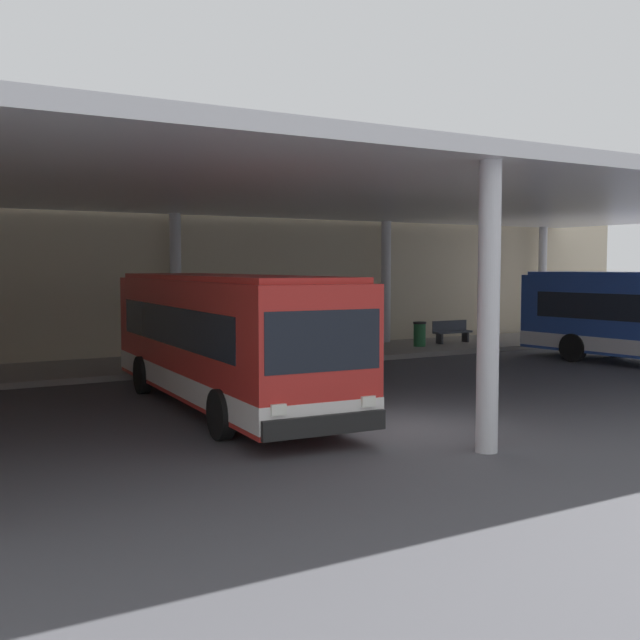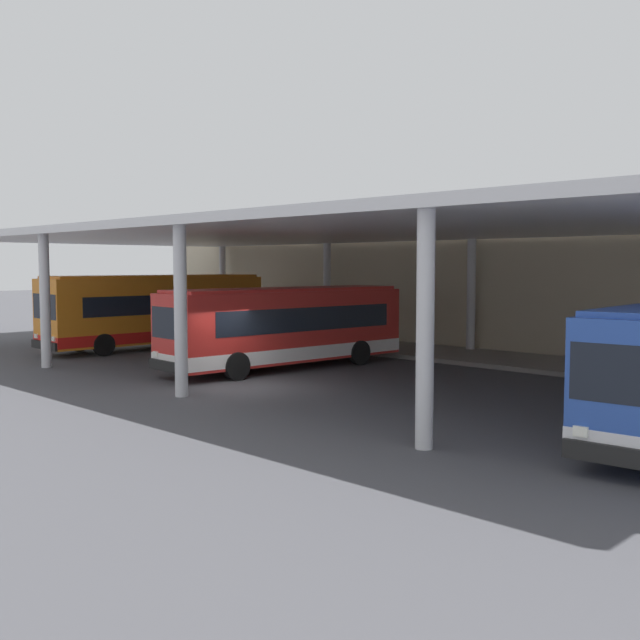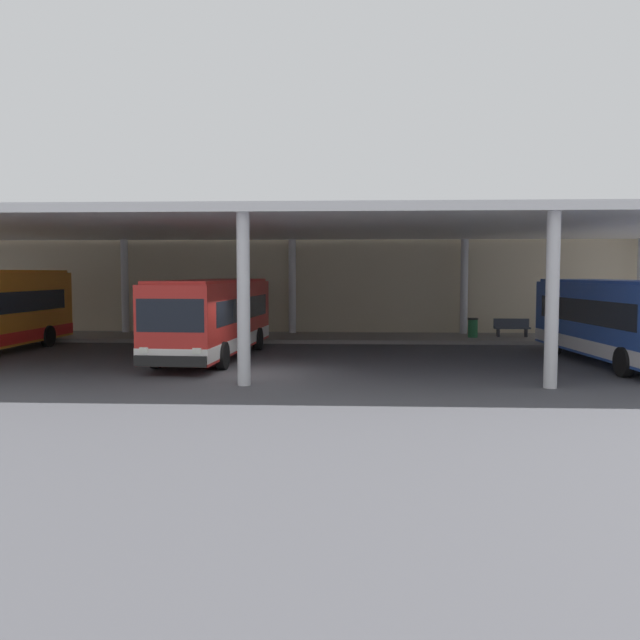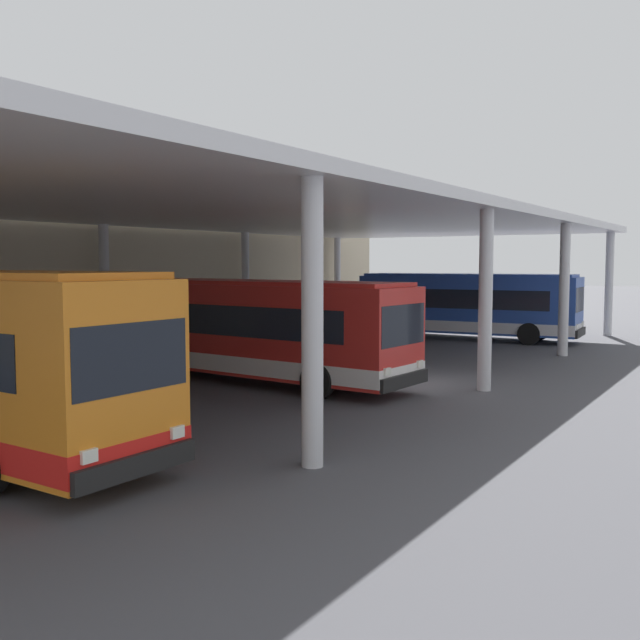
% 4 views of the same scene
% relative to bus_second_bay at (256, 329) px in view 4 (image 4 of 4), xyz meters
% --- Properties ---
extents(ground_plane, '(200.00, 200.00, 0.00)m').
position_rel_bus_second_bay_xyz_m(ground_plane, '(2.32, -4.03, -1.66)').
color(ground_plane, '#47474C').
extents(platform_kerb, '(42.00, 4.50, 0.18)m').
position_rel_bus_second_bay_xyz_m(platform_kerb, '(2.32, 7.72, -1.57)').
color(platform_kerb, gray).
rests_on(platform_kerb, ground).
extents(station_building_facade, '(48.00, 1.60, 6.71)m').
position_rel_bus_second_bay_xyz_m(station_building_facade, '(2.32, 10.97, 1.70)').
color(station_building_facade, '#C1B293').
rests_on(station_building_facade, ground).
extents(canopy_shelter, '(40.00, 17.00, 5.55)m').
position_rel_bus_second_bay_xyz_m(canopy_shelter, '(2.32, 1.47, 3.63)').
color(canopy_shelter, silver).
rests_on(canopy_shelter, ground).
extents(bus_second_bay, '(3.19, 10.67, 3.17)m').
position_rel_bus_second_bay_xyz_m(bus_second_bay, '(0.00, 0.00, 0.00)').
color(bus_second_bay, red).
rests_on(bus_second_bay, ground).
extents(bus_middle_bay, '(3.27, 10.68, 3.17)m').
position_rel_bus_second_bay_xyz_m(bus_middle_bay, '(15.57, -1.00, 0.00)').
color(bus_middle_bay, '#284CA8').
rests_on(bus_middle_bay, ground).
extents(bench_waiting, '(1.80, 0.45, 0.92)m').
position_rel_bus_second_bay_xyz_m(bench_waiting, '(13.74, 7.79, -0.99)').
color(bench_waiting, '#383D47').
rests_on(bench_waiting, platform_kerb).
extents(trash_bin, '(0.52, 0.52, 0.98)m').
position_rel_bus_second_bay_xyz_m(trash_bin, '(11.69, 7.33, -0.98)').
color(trash_bin, '#236638').
rests_on(trash_bin, platform_kerb).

